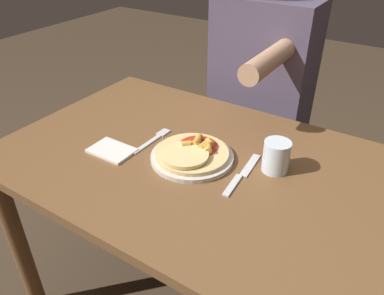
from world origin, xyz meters
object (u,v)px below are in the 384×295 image
(dining_table, at_px, (197,189))
(plate, at_px, (192,157))
(pizza, at_px, (192,152))
(knife, at_px, (242,175))
(fork, at_px, (154,139))
(person_diner, at_px, (261,83))
(drinking_glass, at_px, (276,156))

(dining_table, height_order, plate, plate)
(pizza, distance_m, knife, 0.16)
(plate, relative_size, fork, 1.40)
(plate, height_order, fork, plate)
(dining_table, xyz_separation_m, person_diner, (-0.05, 0.58, 0.14))
(plate, distance_m, pizza, 0.02)
(dining_table, bearing_deg, fork, 174.83)
(dining_table, bearing_deg, person_diner, 95.37)
(dining_table, distance_m, plate, 0.12)
(knife, bearing_deg, fork, 176.88)
(pizza, bearing_deg, fork, 170.86)
(dining_table, xyz_separation_m, drinking_glass, (0.21, 0.07, 0.16))
(pizza, bearing_deg, knife, 3.06)
(drinking_glass, bearing_deg, pizza, -159.81)
(plate, xyz_separation_m, drinking_glass, (0.23, 0.08, 0.04))
(dining_table, xyz_separation_m, fork, (-0.18, 0.02, 0.11))
(drinking_glass, bearing_deg, dining_table, -161.08)
(dining_table, relative_size, plate, 4.88)
(fork, distance_m, drinking_glass, 0.40)
(dining_table, distance_m, person_diner, 0.60)
(pizza, distance_m, fork, 0.17)
(plate, bearing_deg, dining_table, 27.99)
(dining_table, xyz_separation_m, knife, (0.15, -0.00, 0.11))
(fork, bearing_deg, pizza, -9.14)
(knife, xyz_separation_m, drinking_glass, (0.07, 0.07, 0.04))
(drinking_glass, bearing_deg, knife, -131.44)
(knife, height_order, drinking_glass, drinking_glass)
(pizza, height_order, person_diner, person_diner)
(plate, distance_m, fork, 0.16)
(dining_table, xyz_separation_m, plate, (-0.01, -0.01, 0.12))
(plate, relative_size, pizza, 1.13)
(pizza, relative_size, drinking_glass, 2.37)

